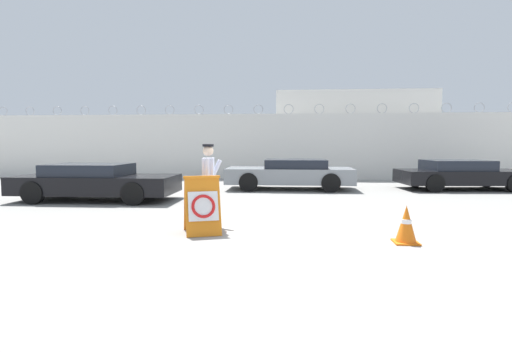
# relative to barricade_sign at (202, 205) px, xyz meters

# --- Properties ---
(ground_plane) EXTENTS (90.00, 90.00, 0.00)m
(ground_plane) POSITION_rel_barricade_sign_xyz_m (1.51, 0.97, -0.55)
(ground_plane) COLOR gray
(perimeter_wall) EXTENTS (36.00, 0.30, 3.61)m
(perimeter_wall) POSITION_rel_barricade_sign_xyz_m (1.51, 12.12, 1.04)
(perimeter_wall) COLOR silver
(perimeter_wall) RESTS_ON ground_plane
(building_block) EXTENTS (8.31, 5.01, 4.49)m
(building_block) POSITION_rel_barricade_sign_xyz_m (5.00, 16.09, 1.70)
(building_block) COLOR silver
(building_block) RESTS_ON ground_plane
(barricade_sign) EXTENTS (0.86, 0.91, 1.10)m
(barricade_sign) POSITION_rel_barricade_sign_xyz_m (0.00, 0.00, 0.00)
(barricade_sign) COLOR orange
(barricade_sign) RESTS_ON ground_plane
(security_guard) EXTENTS (0.37, 0.63, 1.69)m
(security_guard) POSITION_rel_barricade_sign_xyz_m (-0.01, 0.64, 0.39)
(security_guard) COLOR #232838
(security_guard) RESTS_ON ground_plane
(traffic_cone_near) EXTENTS (0.41, 0.41, 0.65)m
(traffic_cone_near) POSITION_rel_barricade_sign_xyz_m (3.64, -0.42, -0.22)
(traffic_cone_near) COLOR orange
(traffic_cone_near) RESTS_ON ground_plane
(parked_car_front_coupe) EXTENTS (4.72, 2.03, 1.10)m
(parked_car_front_coupe) POSITION_rel_barricade_sign_xyz_m (-4.20, 4.10, 0.03)
(parked_car_front_coupe) COLOR black
(parked_car_front_coupe) RESTS_ON ground_plane
(parked_car_rear_sedan) EXTENTS (4.69, 2.01, 1.12)m
(parked_car_rear_sedan) POSITION_rel_barricade_sign_xyz_m (1.64, 7.60, 0.05)
(parked_car_rear_sedan) COLOR black
(parked_car_rear_sedan) RESTS_ON ground_plane
(parked_car_far_side) EXTENTS (4.70, 2.30, 1.10)m
(parked_car_far_side) POSITION_rel_barricade_sign_xyz_m (7.96, 8.08, 0.02)
(parked_car_far_side) COLOR black
(parked_car_far_side) RESTS_ON ground_plane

